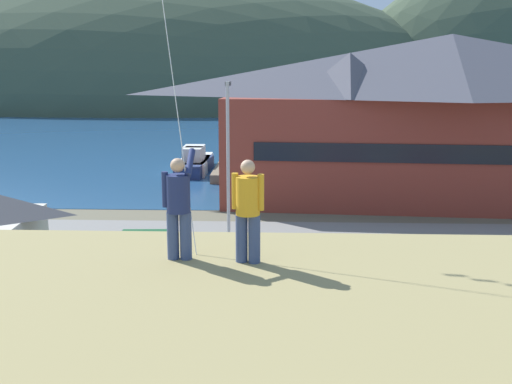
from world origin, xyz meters
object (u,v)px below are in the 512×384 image
(person_companion, at_px, (248,208))
(moored_boat_inner_slip, at_px, (195,164))
(parked_car_mid_row_center, at_px, (143,254))
(wharf_dock, at_px, (239,163))
(moored_boat_outer_mooring, at_px, (279,153))
(parked_car_front_row_red, at_px, (376,310))
(harbor_lodge, at_px, (448,115))
(moored_boat_wharfside, at_px, (195,162))
(person_kite_flyer, at_px, (179,205))
(parked_car_back_row_right, at_px, (200,297))
(parking_light_pole, at_px, (228,154))

(person_companion, bearing_deg, moored_boat_inner_slip, 99.26)
(moored_boat_inner_slip, relative_size, parked_car_mid_row_center, 1.58)
(wharf_dock, height_order, moored_boat_outer_mooring, moored_boat_outer_mooring)
(parked_car_front_row_red, distance_m, parked_car_mid_row_center, 10.43)
(harbor_lodge, distance_m, parked_car_front_row_red, 22.66)
(parked_car_mid_row_center, xyz_separation_m, person_companion, (5.13, -14.53, 5.40))
(moored_boat_wharfside, bearing_deg, moored_boat_inner_slip, -84.15)
(harbor_lodge, xyz_separation_m, parked_car_mid_row_center, (-16.19, -15.30, -4.54))
(person_kite_flyer, bearing_deg, parked_car_back_row_right, 95.81)
(wharf_dock, xyz_separation_m, moored_boat_wharfside, (-3.53, -1.85, 0.37))
(harbor_lodge, bearing_deg, moored_boat_outer_mooring, 122.46)
(parked_car_mid_row_center, relative_size, person_kite_flyer, 2.31)
(moored_boat_wharfside, relative_size, parked_car_front_row_red, 1.71)
(parking_light_pole, distance_m, person_kite_flyer, 19.39)
(parking_light_pole, bearing_deg, parked_car_back_row_right, -91.02)
(harbor_lodge, xyz_separation_m, person_kite_flyer, (-12.23, -29.70, 0.88))
(parked_car_back_row_right, height_order, parking_light_pole, parking_light_pole)
(moored_boat_outer_mooring, height_order, parked_car_mid_row_center, moored_boat_outer_mooring)
(parked_car_mid_row_center, xyz_separation_m, parking_light_pole, (3.15, 4.88, 3.53))
(moored_boat_wharfside, xyz_separation_m, parked_car_front_row_red, (10.29, -32.36, 0.34))
(harbor_lodge, distance_m, person_companion, 31.82)
(moored_boat_wharfside, height_order, parked_car_front_row_red, moored_boat_wharfside)
(person_kite_flyer, height_order, person_companion, person_kite_flyer)
(parked_car_mid_row_center, xyz_separation_m, person_kite_flyer, (3.96, -14.39, 5.42))
(parked_car_back_row_right, bearing_deg, wharf_dock, 91.65)
(wharf_dock, distance_m, parking_light_pole, 24.10)
(parked_car_front_row_red, height_order, person_companion, person_companion)
(moored_boat_wharfside, bearing_deg, parked_car_mid_row_center, -86.76)
(wharf_dock, bearing_deg, moored_boat_wharfside, -152.33)
(parked_car_mid_row_center, bearing_deg, person_companion, -70.53)
(moored_boat_wharfside, relative_size, person_companion, 4.26)
(moored_boat_outer_mooring, height_order, parking_light_pole, parking_light_pole)
(parked_car_front_row_red, bearing_deg, person_companion, -112.27)
(wharf_dock, distance_m, parked_car_back_row_right, 33.35)
(wharf_dock, xyz_separation_m, moored_boat_inner_slip, (-3.40, -3.09, 0.37))
(person_kite_flyer, relative_size, person_companion, 1.07)
(harbor_lodge, distance_m, moored_boat_outer_mooring, 20.57)
(parked_car_back_row_right, relative_size, parked_car_front_row_red, 1.00)
(moored_boat_inner_slip, distance_m, parked_car_back_row_right, 30.56)
(wharf_dock, bearing_deg, moored_boat_inner_slip, -137.76)
(wharf_dock, relative_size, parked_car_front_row_red, 3.67)
(harbor_lodge, relative_size, parked_car_front_row_red, 6.95)
(moored_boat_inner_slip, bearing_deg, person_kite_flyer, -82.37)
(moored_boat_inner_slip, distance_m, person_kite_flyer, 40.66)
(wharf_dock, distance_m, parked_car_front_row_red, 34.88)
(wharf_dock, height_order, parked_car_mid_row_center, parked_car_mid_row_center)
(parked_car_front_row_red, distance_m, person_kite_flyer, 11.38)
(harbor_lodge, bearing_deg, person_kite_flyer, -112.39)
(person_kite_flyer, bearing_deg, moored_boat_wharfside, 97.58)
(person_kite_flyer, bearing_deg, wharf_dock, 92.59)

